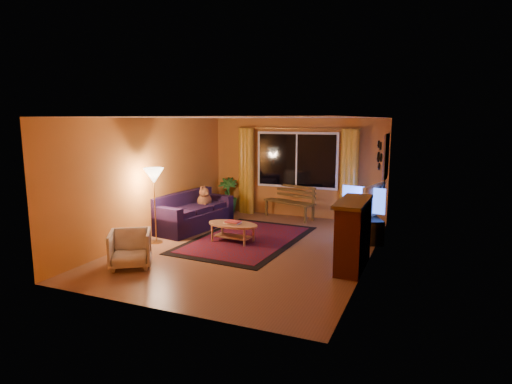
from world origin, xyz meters
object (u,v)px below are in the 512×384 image
at_px(floor_lamp, 155,206).
at_px(tv_console, 367,227).
at_px(sofa, 193,211).
at_px(coffee_table, 233,233).
at_px(armchair, 130,247).
at_px(bench, 289,210).

distance_m(floor_lamp, tv_console, 4.39).
relative_size(sofa, coffee_table, 1.86).
height_order(sofa, floor_lamp, floor_lamp).
height_order(armchair, coffee_table, armchair).
bearing_deg(floor_lamp, bench, 60.14).
distance_m(sofa, coffee_table, 1.50).
distance_m(floor_lamp, coffee_table, 1.65).
height_order(bench, armchair, armchair).
relative_size(sofa, floor_lamp, 1.32).
distance_m(bench, coffee_table, 2.53).
bearing_deg(coffee_table, floor_lamp, -156.32).
xyz_separation_m(floor_lamp, tv_console, (3.89, 1.97, -0.52)).
bearing_deg(coffee_table, bench, 81.56).
distance_m(sofa, floor_lamp, 1.34).
xyz_separation_m(sofa, armchair, (0.36, -2.64, -0.06)).
bearing_deg(sofa, coffee_table, -17.50).
relative_size(bench, floor_lamp, 0.90).
relative_size(sofa, armchair, 2.93).
xyz_separation_m(sofa, tv_console, (3.79, 0.68, -0.16)).
height_order(bench, tv_console, tv_console).
height_order(floor_lamp, coffee_table, floor_lamp).
distance_m(bench, tv_console, 2.39).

